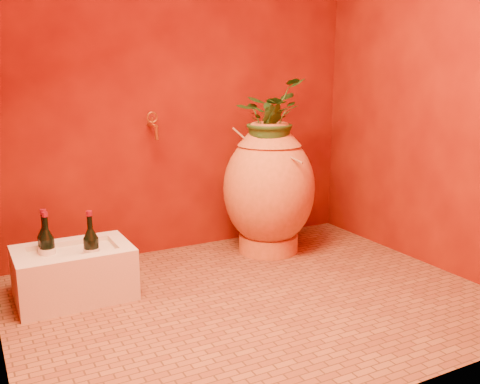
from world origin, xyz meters
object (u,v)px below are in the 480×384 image
wine_bottle_a (48,251)px  wine_bottle_b (46,249)px  wall_tap (153,124)px  amphora (269,188)px  stone_basin (74,274)px  wine_bottle_c (92,251)px

wine_bottle_a → wine_bottle_b: 0.03m
wine_bottle_a → wine_bottle_b: bearing=94.8°
wall_tap → amphora: bearing=-20.5°
stone_basin → wine_bottle_c: size_ratio=1.79×
stone_basin → wine_bottle_c: bearing=-43.2°
wine_bottle_a → stone_basin: bearing=-19.5°
wall_tap → wine_bottle_b: bearing=-154.2°
wine_bottle_a → wine_bottle_c: bearing=-30.9°
wine_bottle_c → wall_tap: bearing=43.7°
stone_basin → wine_bottle_a: (-0.12, 0.04, 0.14)m
wine_bottle_c → wall_tap: wall_tap is taller
stone_basin → wine_bottle_b: 0.20m
wine_bottle_b → stone_basin: bearing=-31.8°
stone_basin → wine_bottle_b: wine_bottle_b is taller
amphora → wine_bottle_a: size_ratio=2.66×
amphora → wine_bottle_a: amphora is taller
wine_bottle_a → wine_bottle_c: (0.20, -0.12, 0.00)m
wine_bottle_b → wall_tap: wall_tap is taller
wall_tap → wine_bottle_a: bearing=-152.1°
amphora → wall_tap: wall_tap is taller
wine_bottle_b → wine_bottle_c: size_ratio=0.99×
stone_basin → wall_tap: (0.62, 0.44, 0.74)m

